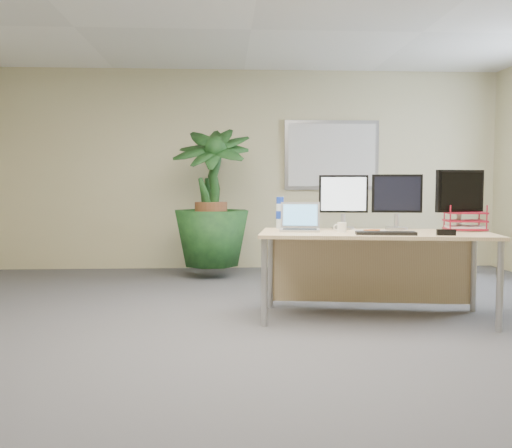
{
  "coord_description": "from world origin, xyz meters",
  "views": [
    {
      "loc": [
        -0.28,
        -3.82,
        1.15
      ],
      "look_at": [
        -0.04,
        0.35,
        0.86
      ],
      "focal_mm": 40.0,
      "sensor_mm": 36.0,
      "label": 1
    }
  ],
  "objects": [
    {
      "name": "yellow_highlighter",
      "position": [
        1.18,
        0.88,
        0.75
      ],
      "size": [
        0.11,
        0.04,
        0.01
      ],
      "primitive_type": "cylinder",
      "rotation": [
        0.0,
        1.57,
        -0.25
      ],
      "color": "#FFFB1A",
      "rests_on": "desk"
    },
    {
      "name": "monitor_dark",
      "position": [
        1.78,
        1.05,
        1.05
      ],
      "size": [
        0.47,
        0.22,
        0.53
      ],
      "color": "#A9A9AD",
      "rests_on": "desk"
    },
    {
      "name": "floor_plant",
      "position": [
        -0.44,
        3.21,
        0.75
      ],
      "size": [
        0.98,
        0.98,
        1.5
      ],
      "primitive_type": "imported",
      "rotation": [
        0.0,
        0.0,
        -0.19
      ],
      "color": "black",
      "rests_on": "floor"
    },
    {
      "name": "orange_pen",
      "position": [
        0.97,
        0.94,
        0.76
      ],
      "size": [
        0.15,
        0.03,
        0.01
      ],
      "primitive_type": "cylinder",
      "rotation": [
        0.0,
        1.57,
        0.14
      ],
      "color": "#D15917",
      "rests_on": "spiral_notebook"
    },
    {
      "name": "keyboard",
      "position": [
        1.03,
        0.69,
        0.76
      ],
      "size": [
        0.5,
        0.23,
        0.03
      ],
      "primitive_type": "cube",
      "rotation": [
        0.0,
        0.0,
        -0.15
      ],
      "color": "black",
      "rests_on": "desk"
    },
    {
      "name": "monitor_left",
      "position": [
        0.8,
        1.27,
        1.03
      ],
      "size": [
        0.44,
        0.2,
        0.49
      ],
      "color": "#A9A9AD",
      "rests_on": "desk"
    },
    {
      "name": "laptop",
      "position": [
        0.39,
        1.12,
        0.81
      ],
      "size": [
        0.39,
        0.35,
        0.25
      ],
      "color": "#B4B4B9",
      "rests_on": "desk"
    },
    {
      "name": "back_wall",
      "position": [
        0.0,
        4.0,
        1.35
      ],
      "size": [
        7.0,
        0.04,
        2.7
      ],
      "primitive_type": "cube",
      "color": "#C4BD8B",
      "rests_on": "floor"
    },
    {
      "name": "spiral_notebook",
      "position": [
        0.96,
        0.91,
        0.75
      ],
      "size": [
        0.3,
        0.25,
        0.01
      ],
      "primitive_type": "cube",
      "rotation": [
        0.0,
        0.0,
        -0.18
      ],
      "color": "silver",
      "rests_on": "desk"
    },
    {
      "name": "letter_tray",
      "position": [
        1.83,
        1.06,
        0.82
      ],
      "size": [
        0.37,
        0.3,
        0.16
      ],
      "color": "#A41429",
      "rests_on": "desk"
    },
    {
      "name": "stapler",
      "position": [
        1.48,
        0.6,
        0.77
      ],
      "size": [
        0.15,
        0.06,
        0.05
      ],
      "primitive_type": "cube",
      "rotation": [
        0.0,
        0.0,
        -0.15
      ],
      "color": "black",
      "rests_on": "desk"
    },
    {
      "name": "desk",
      "position": [
        1.02,
        1.05,
        0.59
      ],
      "size": [
        2.04,
        1.1,
        0.75
      ],
      "color": "tan",
      "rests_on": "floor"
    },
    {
      "name": "monitor_right",
      "position": [
        1.27,
        1.21,
        1.03
      ],
      "size": [
        0.44,
        0.2,
        0.49
      ],
      "color": "#A9A9AD",
      "rests_on": "desk"
    },
    {
      "name": "coffee_mug",
      "position": [
        0.71,
        0.92,
        0.79
      ],
      "size": [
        0.11,
        0.08,
        0.09
      ],
      "color": "white",
      "rests_on": "desk"
    },
    {
      "name": "floor",
      "position": [
        0.0,
        0.0,
        0.0
      ],
      "size": [
        8.0,
        8.0,
        0.0
      ],
      "primitive_type": "plane",
      "color": "#414146",
      "rests_on": "ground"
    },
    {
      "name": "water_bottle",
      "position": [
        0.24,
        1.4,
        0.88
      ],
      "size": [
        0.07,
        0.07,
        0.29
      ],
      "color": "white",
      "rests_on": "desk"
    },
    {
      "name": "whiteboard",
      "position": [
        1.2,
        3.97,
        1.55
      ],
      "size": [
        1.3,
        0.04,
        0.95
      ],
      "color": "#A5A5AA",
      "rests_on": "back_wall"
    }
  ]
}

